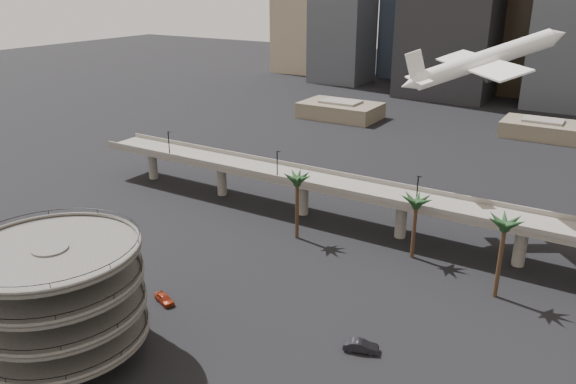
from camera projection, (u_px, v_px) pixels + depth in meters
The scene contains 8 objects.
ground at pixel (161, 374), 71.85m from camera, with size 700.00×700.00×0.00m, color black.
parking_ramp at pixel (57, 293), 71.59m from camera, with size 22.20×22.20×17.35m.
overpass at pixel (351, 191), 112.98m from camera, with size 130.00×9.30×14.70m.
palm_trees at pixel (447, 207), 95.02m from camera, with size 54.40×18.40×14.00m.
low_buildings at pixel (488, 127), 180.58m from camera, with size 135.00×27.50×6.80m.
airborne_jet at pixel (483, 61), 107.46m from camera, with size 27.73×26.50×12.91m.
car_a at pixel (164, 298), 87.48m from camera, with size 1.70×4.21×1.44m, color #992E15.
car_b at pixel (361, 346), 75.98m from camera, with size 1.69×4.85×1.60m, color black.
Camera 1 is at (44.90, -41.51, 47.27)m, focal length 35.00 mm.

